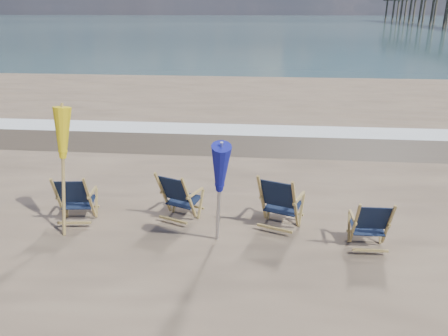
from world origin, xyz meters
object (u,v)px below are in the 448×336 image
object	(u,v)px
beach_chair_1	(189,200)
beach_chair_3	(388,227)
umbrella_blue	(219,165)
umbrella_yellow	(58,141)
beach_chair_0	(90,200)
beach_chair_2	(295,206)

from	to	relation	value
beach_chair_1	beach_chair_3	size ratio (longest dim) A/B	1.08
beach_chair_1	umbrella_blue	bearing A→B (deg)	151.55
umbrella_yellow	umbrella_blue	distance (m)	2.70
beach_chair_0	umbrella_yellow	bearing A→B (deg)	40.27
beach_chair_0	umbrella_blue	size ratio (longest dim) A/B	0.50
beach_chair_2	beach_chair_3	distance (m)	1.52
beach_chair_0	umbrella_blue	distance (m)	2.66
beach_chair_1	beach_chair_2	xyz separation A→B (m)	(1.86, -0.16, 0.04)
beach_chair_0	beach_chair_2	xyz separation A→B (m)	(3.64, -0.02, 0.04)
beach_chair_2	umbrella_blue	bearing A→B (deg)	45.99
umbrella_blue	beach_chair_3	bearing A→B (deg)	2.74
beach_chair_1	umbrella_yellow	distance (m)	2.41
beach_chair_2	beach_chair_3	world-z (taller)	beach_chair_2
beach_chair_2	umbrella_blue	xyz separation A→B (m)	(-1.24, -0.59, 0.93)
beach_chair_1	umbrella_yellow	world-z (taller)	umbrella_yellow
beach_chair_0	beach_chair_1	xyz separation A→B (m)	(1.78, 0.14, 0.01)
beach_chair_0	umbrella_yellow	xyz separation A→B (m)	(-0.28, -0.30, 1.18)
beach_chair_0	beach_chair_2	world-z (taller)	beach_chair_2
beach_chair_0	umbrella_yellow	world-z (taller)	umbrella_yellow
beach_chair_0	umbrella_blue	world-z (taller)	umbrella_blue
beach_chair_3	umbrella_blue	xyz separation A→B (m)	(-2.69, -0.13, 1.00)
umbrella_blue	umbrella_yellow	bearing A→B (deg)	173.50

